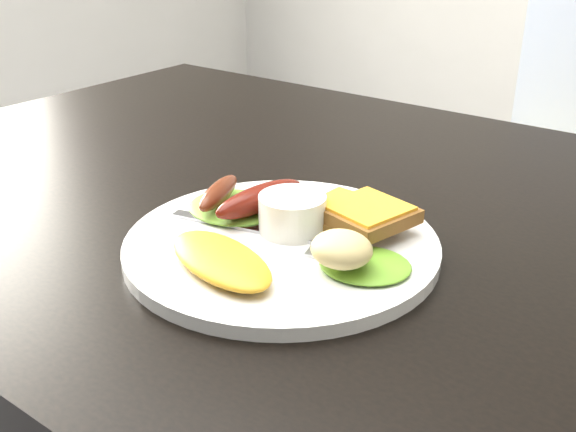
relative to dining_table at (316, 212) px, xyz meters
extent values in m
cube|color=black|center=(0.00, 0.00, 0.00)|extent=(1.20, 0.80, 0.04)
cube|color=tan|center=(0.05, 1.02, -0.28)|extent=(0.49, 0.49, 0.05)
cylinder|color=white|center=(0.05, -0.13, 0.03)|extent=(0.29, 0.29, 0.01)
ellipsoid|color=#57901C|center=(-0.03, -0.11, 0.04)|extent=(0.10, 0.10, 0.01)
ellipsoid|color=#5D992A|center=(0.14, -0.13, 0.04)|extent=(0.10, 0.09, 0.01)
ellipsoid|color=#FFAF31|center=(0.04, -0.20, 0.04)|extent=(0.14, 0.09, 0.02)
ellipsoid|color=maroon|center=(-0.04, -0.12, 0.05)|extent=(0.05, 0.09, 0.02)
ellipsoid|color=#591910|center=(0.00, -0.10, 0.05)|extent=(0.04, 0.11, 0.03)
cylinder|color=white|center=(0.05, -0.11, 0.05)|extent=(0.08, 0.08, 0.04)
cube|color=olive|center=(0.08, -0.06, 0.04)|extent=(0.09, 0.09, 0.01)
cube|color=olive|center=(0.11, -0.07, 0.05)|extent=(0.09, 0.09, 0.01)
ellipsoid|color=beige|center=(0.13, -0.15, 0.06)|extent=(0.06, 0.06, 0.03)
cube|color=#ADAFB7|center=(0.01, -0.13, 0.03)|extent=(0.15, 0.05, 0.00)
camera|label=1|loc=(0.39, -0.57, 0.31)|focal=42.00mm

